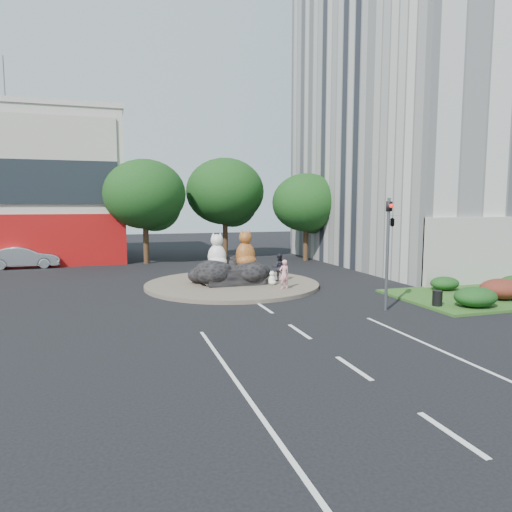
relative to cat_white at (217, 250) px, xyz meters
The scene contains 21 objects.
ground 10.20m from the cat_white, 84.82° to the right, with size 120.00×120.00×0.00m, color black.
roundabout_island 2.21m from the cat_white, ahead, with size 10.00×10.00×0.20m, color brown.
rock_plinth 1.72m from the cat_white, ahead, with size 3.20×2.60×0.90m, color black, non-canonical shape.
office_tower 26.65m from the cat_white, 16.19° to the left, with size 20.00×20.00×35.00m, color silver.
grass_verge 14.79m from the cat_white, 28.26° to the right, with size 10.00×6.00×0.12m, color #234818.
tree_left 12.89m from the cat_white, 104.03° to the left, with size 6.46×6.46×8.27m.
tree_mid 15.07m from the cat_white, 74.31° to the left, with size 6.84×6.84×8.76m.
tree_right 14.43m from the cat_white, 45.46° to the left, with size 5.70×5.70×7.30m.
hedge_near_green 13.42m from the cat_white, 42.06° to the right, with size 2.00×1.60×0.90m, color #123913.
hedge_red 14.80m from the cat_white, 32.61° to the right, with size 2.20×1.76×0.99m, color #511F15.
hedge_back_green 12.61m from the cat_white, 24.24° to the right, with size 1.60×1.28×0.72m, color #123913.
traffic_light 10.06m from the cat_white, 52.93° to the right, with size 0.44×1.24×5.00m.
street_lamp 14.06m from the cat_white, ahead, with size 2.34×0.22×8.06m.
cat_white is the anchor object (origin of this frame).
cat_tabby 1.66m from the cat_white, ahead, with size 1.31×1.14×2.19m, color #BA5F26, non-canonical shape.
kitten_calico 1.66m from the cat_white, 135.09° to the right, with size 0.58×0.50×0.96m, color silver, non-canonical shape.
kitten_white 3.48m from the cat_white, 23.79° to the right, with size 0.49×0.42×0.81m, color white, non-canonical shape.
pedestrian_pink 4.20m from the cat_white, 40.40° to the right, with size 0.58×0.38×1.58m, color pink.
pedestrian_dark 3.86m from the cat_white, ahead, with size 0.80×0.62×1.64m, color black.
parked_car 17.01m from the cat_white, 134.74° to the left, with size 1.72×4.93×1.63m, color #A8ACAF.
litter_bin 11.88m from the cat_white, 44.45° to the right, with size 0.44×0.44×0.70m, color black.
Camera 1 is at (-6.51, -15.29, 4.70)m, focal length 32.00 mm.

